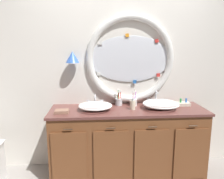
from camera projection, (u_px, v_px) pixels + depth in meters
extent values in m
cube|color=silver|center=(120.00, 70.00, 2.97)|extent=(6.40, 0.08, 2.60)
ellipsoid|color=silver|center=(130.00, 59.00, 2.90)|extent=(1.06, 0.02, 0.60)
torus|color=silver|center=(130.00, 59.00, 2.90)|extent=(1.15, 0.09, 1.15)
cube|color=teal|center=(170.00, 61.00, 2.93)|extent=(0.05, 0.01, 0.05)
cube|color=red|center=(157.00, 41.00, 2.87)|extent=(0.05, 0.01, 0.05)
cube|color=orange|center=(127.00, 35.00, 2.83)|extent=(0.05, 0.01, 0.05)
cube|color=silver|center=(100.00, 43.00, 2.82)|extent=(0.05, 0.01, 0.05)
cube|color=yellow|center=(90.00, 57.00, 2.84)|extent=(0.05, 0.01, 0.05)
cube|color=silver|center=(99.00, 74.00, 2.89)|extent=(0.05, 0.01, 0.05)
cube|color=#2866B7|center=(135.00, 82.00, 2.95)|extent=(0.05, 0.01, 0.05)
cube|color=red|center=(158.00, 75.00, 2.96)|extent=(0.05, 0.01, 0.05)
cylinder|color=#4C3823|center=(73.00, 55.00, 2.81)|extent=(0.02, 0.09, 0.02)
cone|color=blue|center=(72.00, 57.00, 2.76)|extent=(0.17, 0.17, 0.14)
cube|color=brown|center=(128.00, 142.00, 2.84)|extent=(1.88, 0.56, 0.83)
cube|color=brown|center=(128.00, 110.00, 2.75)|extent=(1.92, 0.60, 0.03)
cube|color=brown|center=(125.00, 110.00, 3.03)|extent=(1.88, 0.02, 0.11)
cube|color=brown|center=(69.00, 159.00, 2.51)|extent=(0.39, 0.02, 0.63)
cylinder|color=#422D1E|center=(68.00, 129.00, 2.43)|extent=(0.10, 0.01, 0.01)
cube|color=brown|center=(111.00, 157.00, 2.54)|extent=(0.39, 0.02, 0.63)
cylinder|color=#422D1E|center=(111.00, 128.00, 2.46)|extent=(0.10, 0.01, 0.01)
cube|color=brown|center=(151.00, 156.00, 2.58)|extent=(0.39, 0.02, 0.63)
cylinder|color=#422D1E|center=(153.00, 127.00, 2.50)|extent=(0.10, 0.01, 0.01)
cube|color=brown|center=(191.00, 154.00, 2.61)|extent=(0.39, 0.02, 0.63)
cylinder|color=#422D1E|center=(193.00, 126.00, 2.53)|extent=(0.10, 0.01, 0.01)
ellipsoid|color=white|center=(95.00, 106.00, 2.68)|extent=(0.39, 0.26, 0.11)
torus|color=white|center=(95.00, 106.00, 2.68)|extent=(0.41, 0.41, 0.02)
cylinder|color=silver|center=(95.00, 106.00, 2.68)|extent=(0.03, 0.03, 0.01)
ellipsoid|color=white|center=(161.00, 104.00, 2.74)|extent=(0.42, 0.28, 0.12)
torus|color=white|center=(161.00, 104.00, 2.74)|extent=(0.44, 0.44, 0.02)
cylinder|color=silver|center=(161.00, 104.00, 2.74)|extent=(0.03, 0.03, 0.01)
cylinder|color=silver|center=(95.00, 104.00, 2.92)|extent=(0.05, 0.05, 0.02)
cylinder|color=silver|center=(95.00, 99.00, 2.91)|extent=(0.02, 0.02, 0.11)
sphere|color=silver|center=(95.00, 95.00, 2.90)|extent=(0.03, 0.03, 0.03)
cylinder|color=silver|center=(95.00, 96.00, 2.84)|extent=(0.02, 0.12, 0.02)
cylinder|color=silver|center=(89.00, 103.00, 2.91)|extent=(0.04, 0.04, 0.06)
cylinder|color=silver|center=(102.00, 103.00, 2.92)|extent=(0.04, 0.04, 0.06)
cube|color=silver|center=(89.00, 100.00, 2.90)|extent=(0.05, 0.01, 0.01)
cube|color=silver|center=(102.00, 100.00, 2.92)|extent=(0.05, 0.01, 0.01)
cylinder|color=silver|center=(156.00, 103.00, 2.98)|extent=(0.05, 0.05, 0.02)
cylinder|color=silver|center=(156.00, 97.00, 2.97)|extent=(0.02, 0.02, 0.15)
sphere|color=silver|center=(156.00, 92.00, 2.95)|extent=(0.03, 0.03, 0.03)
cylinder|color=silver|center=(157.00, 92.00, 2.91)|extent=(0.02, 0.09, 0.02)
cylinder|color=silver|center=(149.00, 102.00, 2.97)|extent=(0.04, 0.04, 0.06)
cylinder|color=silver|center=(162.00, 102.00, 2.98)|extent=(0.04, 0.04, 0.06)
cube|color=silver|center=(149.00, 99.00, 2.96)|extent=(0.05, 0.01, 0.01)
cube|color=silver|center=(163.00, 99.00, 2.98)|extent=(0.05, 0.01, 0.01)
cylinder|color=silver|center=(119.00, 102.00, 2.91)|extent=(0.09, 0.09, 0.08)
torus|color=silver|center=(119.00, 99.00, 2.91)|extent=(0.10, 0.10, 0.01)
cylinder|color=#E0383D|center=(121.00, 98.00, 2.90)|extent=(0.03, 0.02, 0.17)
cube|color=white|center=(121.00, 91.00, 2.89)|extent=(0.02, 0.02, 0.02)
cylinder|color=orange|center=(119.00, 98.00, 2.92)|extent=(0.01, 0.03, 0.17)
cube|color=white|center=(119.00, 90.00, 2.90)|extent=(0.02, 0.02, 0.02)
cylinder|color=green|center=(118.00, 97.00, 2.90)|extent=(0.02, 0.01, 0.19)
cube|color=white|center=(118.00, 90.00, 2.88)|extent=(0.02, 0.02, 0.02)
cylinder|color=#E0383D|center=(119.00, 99.00, 2.88)|extent=(0.02, 0.02, 0.15)
cube|color=white|center=(119.00, 92.00, 2.87)|extent=(0.02, 0.02, 0.02)
cylinder|color=white|center=(134.00, 102.00, 2.87)|extent=(0.09, 0.09, 0.09)
torus|color=white|center=(134.00, 99.00, 2.86)|extent=(0.09, 0.09, 0.01)
cylinder|color=purple|center=(135.00, 98.00, 2.87)|extent=(0.04, 0.03, 0.17)
cube|color=white|center=(135.00, 91.00, 2.85)|extent=(0.02, 0.02, 0.03)
cylinder|color=pink|center=(133.00, 99.00, 2.86)|extent=(0.01, 0.03, 0.16)
cube|color=white|center=(133.00, 92.00, 2.84)|extent=(0.02, 0.02, 0.02)
cylinder|color=#EFE5C6|center=(133.00, 105.00, 2.71)|extent=(0.07, 0.07, 0.11)
cylinder|color=silver|center=(133.00, 100.00, 2.70)|extent=(0.04, 0.04, 0.02)
cylinder|color=silver|center=(133.00, 99.00, 2.68)|extent=(0.01, 0.04, 0.01)
cube|color=#936B56|center=(62.00, 112.00, 2.58)|extent=(0.17, 0.13, 0.02)
cube|color=#936B56|center=(62.00, 111.00, 2.58)|extent=(0.16, 0.13, 0.02)
cube|color=beige|center=(183.00, 104.00, 2.90)|extent=(0.16, 0.12, 0.04)
cylinder|color=green|center=(181.00, 101.00, 2.89)|extent=(0.02, 0.02, 0.05)
cylinder|color=blue|center=(186.00, 100.00, 2.89)|extent=(0.02, 0.02, 0.05)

